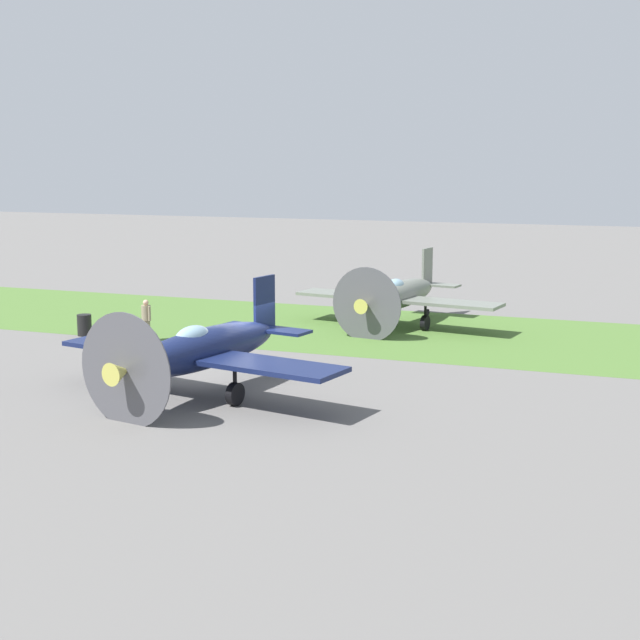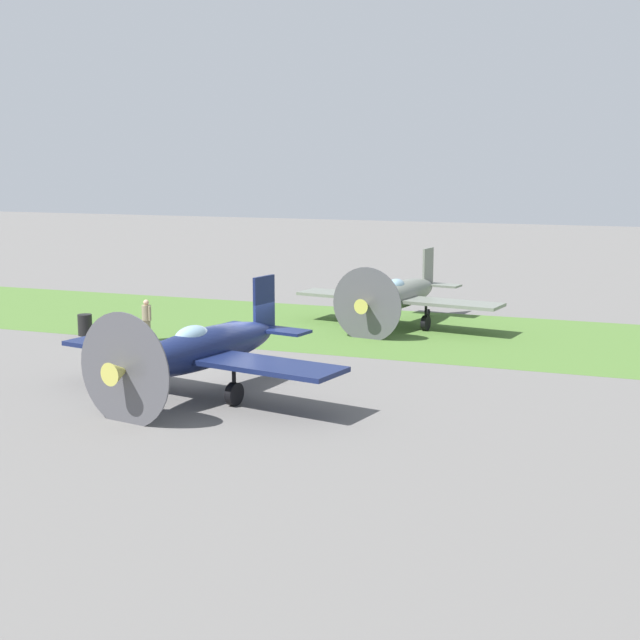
# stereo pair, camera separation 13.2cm
# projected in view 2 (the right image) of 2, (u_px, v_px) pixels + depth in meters

# --- Properties ---
(ground_plane) EXTENTS (160.00, 160.00, 0.00)m
(ground_plane) POSITION_uv_depth(u_px,v_px,m) (240.00, 378.00, 30.83)
(ground_plane) COLOR #605E5B
(grass_verge) EXTENTS (120.00, 11.00, 0.01)m
(grass_verge) POSITION_uv_depth(u_px,v_px,m) (337.00, 328.00, 40.02)
(grass_verge) COLOR #476B2D
(grass_verge) RESTS_ON ground
(airplane_lead) EXTENTS (10.18, 8.12, 3.60)m
(airplane_lead) POSITION_uv_depth(u_px,v_px,m) (202.00, 349.00, 28.17)
(airplane_lead) COLOR #141E47
(airplane_lead) RESTS_ON ground
(airplane_wingman) EXTENTS (9.60, 7.64, 3.40)m
(airplane_wingman) POSITION_uv_depth(u_px,v_px,m) (399.00, 295.00, 40.10)
(airplane_wingman) COLOR slate
(airplane_wingman) RESTS_ON ground
(ground_crew_chief) EXTENTS (0.57, 0.38, 1.73)m
(ground_crew_chief) POSITION_uv_depth(u_px,v_px,m) (147.00, 319.00, 36.88)
(ground_crew_chief) COLOR #847A5B
(ground_crew_chief) RESTS_ON ground
(fuel_drum) EXTENTS (0.60, 0.60, 0.90)m
(fuel_drum) POSITION_uv_depth(u_px,v_px,m) (85.00, 325.00, 38.22)
(fuel_drum) COLOR black
(fuel_drum) RESTS_ON ground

